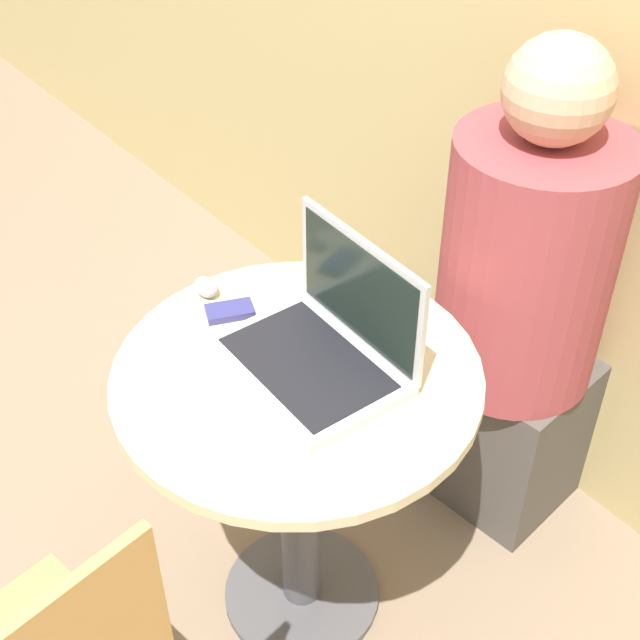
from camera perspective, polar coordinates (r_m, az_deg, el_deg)
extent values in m
plane|color=#7F6B56|center=(2.20, -1.16, -17.15)|extent=(12.00, 12.00, 0.00)
cylinder|color=#4C4C51|center=(2.19, -1.16, -17.01)|extent=(0.36, 0.36, 0.02)
cylinder|color=#4C4C51|center=(1.91, -1.30, -11.27)|extent=(0.09, 0.09, 0.67)
cylinder|color=beige|center=(1.65, -1.47, -3.60)|extent=(0.69, 0.69, 0.02)
cube|color=#B7B7BC|center=(1.64, -0.83, -3.04)|extent=(0.36, 0.26, 0.02)
cube|color=black|center=(1.63, -0.83, -2.74)|extent=(0.31, 0.21, 0.00)
cube|color=#B7B7BC|center=(1.62, 2.61, 1.91)|extent=(0.34, 0.03, 0.23)
cube|color=black|center=(1.61, 2.44, 1.83)|extent=(0.32, 0.02, 0.20)
cube|color=navy|center=(1.77, -5.86, 0.54)|extent=(0.09, 0.11, 0.02)
ellipsoid|color=#B2B2B7|center=(1.82, -7.22, 2.14)|extent=(0.06, 0.04, 0.04)
cylinder|color=tan|center=(1.95, -15.63, -19.04)|extent=(0.04, 0.04, 0.44)
cube|color=#4C4742|center=(2.36, 13.12, -5.13)|extent=(0.40, 0.55, 0.43)
cylinder|color=#993D42|center=(1.95, 13.10, 3.55)|extent=(0.37, 0.37, 0.58)
sphere|color=tan|center=(1.76, 15.02, 14.05)|extent=(0.21, 0.21, 0.21)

